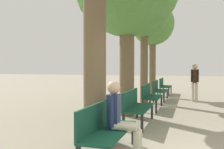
{
  "coord_description": "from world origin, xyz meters",
  "views": [
    {
      "loc": [
        -0.39,
        -3.62,
        1.54
      ],
      "look_at": [
        -2.92,
        4.44,
        1.28
      ],
      "focal_mm": 40.0,
      "sensor_mm": 36.0,
      "label": 1
    }
  ],
  "objects_px": {
    "bench_row_1": "(135,105)",
    "bench_row_2": "(150,95)",
    "bench_row_0": "(105,126)",
    "pedestrian_near": "(195,80)",
    "bench_row_3": "(159,89)",
    "tree_row_3": "(153,25)",
    "bench_row_4": "(164,85)",
    "person_seated": "(120,116)",
    "tree_row_2": "(144,12)"
  },
  "relations": [
    {
      "from": "bench_row_2",
      "to": "tree_row_2",
      "type": "distance_m",
      "value": 3.79
    },
    {
      "from": "tree_row_2",
      "to": "tree_row_3",
      "type": "relative_size",
      "value": 1.03
    },
    {
      "from": "bench_row_2",
      "to": "pedestrian_near",
      "type": "xyz_separation_m",
      "value": [
        1.59,
        2.44,
        0.43
      ]
    },
    {
      "from": "bench_row_0",
      "to": "bench_row_2",
      "type": "height_order",
      "value": "same"
    },
    {
      "from": "tree_row_2",
      "to": "tree_row_3",
      "type": "xyz_separation_m",
      "value": [
        0.0,
        2.51,
        -0.15
      ]
    },
    {
      "from": "bench_row_3",
      "to": "tree_row_2",
      "type": "height_order",
      "value": "tree_row_2"
    },
    {
      "from": "tree_row_2",
      "to": "bench_row_2",
      "type": "bearing_deg",
      "value": -72.42
    },
    {
      "from": "bench_row_1",
      "to": "tree_row_3",
      "type": "xyz_separation_m",
      "value": [
        -0.52,
        6.69,
        3.22
      ]
    },
    {
      "from": "bench_row_0",
      "to": "bench_row_2",
      "type": "bearing_deg",
      "value": 90.0
    },
    {
      "from": "bench_row_2",
      "to": "person_seated",
      "type": "bearing_deg",
      "value": -87.13
    },
    {
      "from": "bench_row_0",
      "to": "tree_row_3",
      "type": "bearing_deg",
      "value": 93.25
    },
    {
      "from": "bench_row_0",
      "to": "tree_row_2",
      "type": "distance_m",
      "value": 7.53
    },
    {
      "from": "bench_row_1",
      "to": "bench_row_2",
      "type": "relative_size",
      "value": 1.0
    },
    {
      "from": "person_seated",
      "to": "bench_row_4",
      "type": "bearing_deg",
      "value": 91.42
    },
    {
      "from": "bench_row_4",
      "to": "tree_row_2",
      "type": "distance_m",
      "value": 4.83
    },
    {
      "from": "bench_row_1",
      "to": "bench_row_2",
      "type": "height_order",
      "value": "same"
    },
    {
      "from": "bench_row_1",
      "to": "pedestrian_near",
      "type": "relative_size",
      "value": 1.01
    },
    {
      "from": "bench_row_1",
      "to": "bench_row_3",
      "type": "distance_m",
      "value": 5.07
    },
    {
      "from": "tree_row_3",
      "to": "pedestrian_near",
      "type": "xyz_separation_m",
      "value": [
        2.11,
        -1.71,
        -2.79
      ]
    },
    {
      "from": "bench_row_0",
      "to": "bench_row_4",
      "type": "height_order",
      "value": "same"
    },
    {
      "from": "bench_row_0",
      "to": "pedestrian_near",
      "type": "bearing_deg",
      "value": 78.05
    },
    {
      "from": "bench_row_1",
      "to": "tree_row_3",
      "type": "distance_m",
      "value": 7.44
    },
    {
      "from": "bench_row_0",
      "to": "bench_row_2",
      "type": "distance_m",
      "value": 5.07
    },
    {
      "from": "bench_row_0",
      "to": "person_seated",
      "type": "xyz_separation_m",
      "value": [
        0.25,
        0.11,
        0.17
      ]
    },
    {
      "from": "bench_row_2",
      "to": "person_seated",
      "type": "relative_size",
      "value": 1.3
    },
    {
      "from": "person_seated",
      "to": "bench_row_0",
      "type": "bearing_deg",
      "value": -155.53
    },
    {
      "from": "tree_row_3",
      "to": "bench_row_0",
      "type": "bearing_deg",
      "value": -86.75
    },
    {
      "from": "bench_row_3",
      "to": "bench_row_2",
      "type": "bearing_deg",
      "value": -90.0
    },
    {
      "from": "bench_row_3",
      "to": "pedestrian_near",
      "type": "height_order",
      "value": "pedestrian_near"
    },
    {
      "from": "bench_row_4",
      "to": "person_seated",
      "type": "relative_size",
      "value": 1.3
    },
    {
      "from": "tree_row_2",
      "to": "bench_row_0",
      "type": "bearing_deg",
      "value": -85.55
    },
    {
      "from": "bench_row_3",
      "to": "person_seated",
      "type": "relative_size",
      "value": 1.3
    },
    {
      "from": "tree_row_2",
      "to": "person_seated",
      "type": "xyz_separation_m",
      "value": [
        0.77,
        -6.6,
        -3.2
      ]
    },
    {
      "from": "bench_row_1",
      "to": "bench_row_4",
      "type": "height_order",
      "value": "same"
    },
    {
      "from": "bench_row_1",
      "to": "bench_row_2",
      "type": "distance_m",
      "value": 2.53
    },
    {
      "from": "tree_row_3",
      "to": "pedestrian_near",
      "type": "height_order",
      "value": "tree_row_3"
    },
    {
      "from": "bench_row_4",
      "to": "pedestrian_near",
      "type": "height_order",
      "value": "pedestrian_near"
    },
    {
      "from": "pedestrian_near",
      "to": "bench_row_3",
      "type": "bearing_deg",
      "value": 176.78
    },
    {
      "from": "tree_row_3",
      "to": "pedestrian_near",
      "type": "relative_size",
      "value": 2.97
    },
    {
      "from": "bench_row_2",
      "to": "bench_row_4",
      "type": "xyz_separation_m",
      "value": [
        0.0,
        5.07,
        0.0
      ]
    },
    {
      "from": "bench_row_1",
      "to": "bench_row_2",
      "type": "bearing_deg",
      "value": 90.0
    },
    {
      "from": "bench_row_3",
      "to": "pedestrian_near",
      "type": "relative_size",
      "value": 1.01
    },
    {
      "from": "bench_row_0",
      "to": "bench_row_1",
      "type": "bearing_deg",
      "value": 90.0
    },
    {
      "from": "bench_row_0",
      "to": "person_seated",
      "type": "distance_m",
      "value": 0.32
    },
    {
      "from": "bench_row_0",
      "to": "bench_row_1",
      "type": "relative_size",
      "value": 1.0
    },
    {
      "from": "tree_row_2",
      "to": "bench_row_4",
      "type": "bearing_deg",
      "value": 81.29
    },
    {
      "from": "pedestrian_near",
      "to": "tree_row_3",
      "type": "bearing_deg",
      "value": 140.97
    },
    {
      "from": "person_seated",
      "to": "pedestrian_near",
      "type": "bearing_deg",
      "value": 79.72
    },
    {
      "from": "bench_row_1",
      "to": "pedestrian_near",
      "type": "height_order",
      "value": "pedestrian_near"
    },
    {
      "from": "bench_row_0",
      "to": "bench_row_3",
      "type": "bearing_deg",
      "value": 90.0
    }
  ]
}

